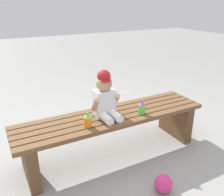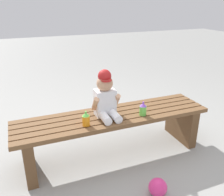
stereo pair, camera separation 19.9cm
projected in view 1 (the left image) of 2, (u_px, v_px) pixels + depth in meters
name	position (u px, v px, depth m)	size (l,w,h in m)	color
ground_plane	(113.00, 153.00, 2.27)	(16.00, 16.00, 0.00)	#999993
park_bench	(113.00, 127.00, 2.16)	(1.71, 0.41, 0.40)	brown
child_figure	(105.00, 97.00, 2.02)	(0.23, 0.27, 0.40)	white
sippy_cup_left	(88.00, 120.00, 1.89)	(0.06, 0.06, 0.12)	orange
sippy_cup_right	(142.00, 108.00, 2.11)	(0.06, 0.06, 0.12)	#66CC4C
toy_ball	(163.00, 184.00, 1.80)	(0.14, 0.14, 0.14)	#E5337F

